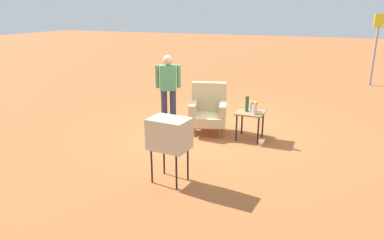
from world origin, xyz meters
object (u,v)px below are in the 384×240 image
bottle_short_clear (251,106)px  armchair (208,110)px  flower_vase (255,107)px  bottle_wine_green (247,104)px  side_table (250,116)px  person_standing (168,87)px  tv_on_stand (169,134)px  road_sign (375,46)px

bottle_short_clear → armchair: bearing=179.2°
flower_vase → bottle_short_clear: bearing=117.5°
bottle_short_clear → bottle_wine_green: 0.13m
flower_vase → bottle_wine_green: bearing=144.2°
side_table → person_standing: (-1.90, 0.08, 0.44)m
person_standing → bottle_wine_green: size_ratio=5.12×
person_standing → tv_on_stand: bearing=-63.9°
road_sign → flower_vase: bearing=-109.8°
bottle_wine_green → flower_vase: bearing=-35.8°
tv_on_stand → bottle_wine_green: bearing=75.5°
tv_on_stand → person_standing: bearing=116.1°
person_standing → bottle_wine_green: person_standing is taller
side_table → bottle_wine_green: bottle_wine_green is taller
armchair → bottle_wine_green: bearing=-7.2°
bottle_wine_green → flower_vase: size_ratio=1.21×
bottle_short_clear → person_standing: bearing=-179.3°
bottle_wine_green → bottle_short_clear: bearing=55.2°
tv_on_stand → person_standing: (-1.20, 2.46, 0.16)m
road_sign → flower_vase: 7.62m
road_sign → side_table: bearing=-110.9°
side_table → person_standing: bearing=177.5°
road_sign → bottle_wine_green: 7.55m
armchair → bottle_short_clear: armchair is taller
person_standing → bottle_short_clear: person_standing is taller
tv_on_stand → armchair: bearing=95.9°
armchair → road_sign: road_sign is taller
side_table → flower_vase: flower_vase is taller
person_standing → side_table: bearing=-2.5°
tv_on_stand → bottle_wine_green: (0.62, 2.38, -0.04)m
armchair → road_sign: (3.64, 6.89, 0.88)m
armchair → flower_vase: bearing=-13.1°
bottle_short_clear → bottle_wine_green: bottle_wine_green is taller
armchair → tv_on_stand: (0.26, -2.49, 0.28)m
armchair → road_sign: bearing=62.2°
road_sign → bottle_short_clear: 7.44m
tv_on_stand → bottle_wine_green: tv_on_stand is taller
side_table → armchair: bearing=172.9°
tv_on_stand → flower_vase: bearing=70.2°
tv_on_stand → person_standing: 2.74m
side_table → bottle_short_clear: 0.21m
bottle_short_clear → flower_vase: flower_vase is taller
tv_on_stand → bottle_short_clear: (0.69, 2.48, -0.10)m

